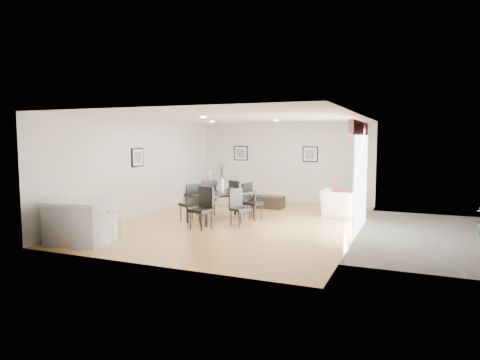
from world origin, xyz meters
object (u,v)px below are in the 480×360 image
at_px(coffee_table, 269,202).
at_px(kitchen_island, 80,221).
at_px(dining_table, 222,195).
at_px(dining_chair_enear, 238,205).
at_px(dining_chair_wnear, 192,201).
at_px(sofa, 223,194).
at_px(dining_chair_efar, 250,199).
at_px(dining_chair_foot, 237,195).
at_px(dining_chair_head, 203,205).
at_px(bar_stool, 115,215).
at_px(armchair, 343,204).
at_px(dining_chair_wfar, 207,196).
at_px(side_table, 210,191).

height_order(coffee_table, kitchen_island, kitchen_island).
xyz_separation_m(dining_table, dining_chair_enear, (0.64, -0.41, -0.16)).
bearing_deg(coffee_table, dining_chair_wnear, -113.59).
bearing_deg(dining_chair_enear, sofa, 59.06).
bearing_deg(dining_chair_efar, dining_chair_foot, 60.50).
bearing_deg(dining_chair_wnear, dining_chair_head, 75.84).
relative_size(dining_table, bar_stool, 2.62).
height_order(armchair, dining_chair_wnear, dining_chair_wnear).
bearing_deg(dining_table, dining_chair_efar, 60.81).
height_order(kitchen_island, bar_stool, kitchen_island).
relative_size(dining_chair_enear, dining_chair_foot, 0.95).
xyz_separation_m(dining_chair_head, bar_stool, (-0.79, -2.28, 0.09)).
relative_size(sofa, dining_chair_foot, 2.39).
xyz_separation_m(dining_chair_head, dining_chair_foot, (-0.06, 2.22, -0.02)).
height_order(dining_chair_enear, bar_stool, dining_chair_enear).
height_order(armchair, coffee_table, armchair).
height_order(dining_chair_wnear, dining_chair_efar, dining_chair_wnear).
distance_m(dining_chair_efar, bar_stool, 4.10).
height_order(armchair, dining_chair_enear, dining_chair_enear).
bearing_deg(armchair, dining_chair_foot, 12.28).
bearing_deg(dining_chair_enear, dining_table, 85.49).
relative_size(armchair, kitchen_island, 0.81).
height_order(armchair, dining_chair_head, dining_chair_head).
height_order(dining_chair_wnear, dining_chair_head, dining_chair_head).
bearing_deg(dining_chair_enear, dining_chair_wfar, 85.71).
xyz_separation_m(dining_chair_foot, coffee_table, (0.54, 1.28, -0.35)).
height_order(dining_table, side_table, dining_table).
relative_size(dining_chair_wnear, kitchen_island, 0.71).
relative_size(dining_chair_wfar, dining_chair_foot, 1.06).
xyz_separation_m(dining_chair_efar, dining_chair_head, (-0.61, -1.57, 0.02)).
distance_m(sofa, armchair, 4.16).
relative_size(side_table, kitchen_island, 0.40).
height_order(sofa, bar_stool, bar_stool).
distance_m(dining_chair_wnear, dining_chair_enear, 1.29).
relative_size(dining_chair_head, bar_stool, 1.32).
xyz_separation_m(sofa, dining_chair_efar, (1.80, -2.13, 0.21)).
bearing_deg(dining_chair_foot, bar_stool, 106.63).
xyz_separation_m(coffee_table, bar_stool, (-1.28, -5.77, 0.47)).
xyz_separation_m(side_table, bar_stool, (1.35, -6.92, 0.37)).
height_order(dining_table, bar_stool, bar_stool).
bearing_deg(dining_chair_foot, kitchen_island, 96.03).
height_order(dining_chair_wnear, dining_chair_wfar, dining_chair_wfar).
bearing_deg(coffee_table, dining_chair_foot, -114.89).
bearing_deg(dining_chair_foot, dining_chair_wfar, 75.85).
distance_m(dining_table, dining_chair_enear, 0.78).
relative_size(dining_chair_foot, side_table, 1.72).
bearing_deg(dining_chair_enear, kitchen_island, 170.06).
bearing_deg(dining_table, armchair, 55.42).
distance_m(dining_chair_enear, side_table, 4.83).
distance_m(dining_chair_wnear, dining_chair_wfar, 0.89).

